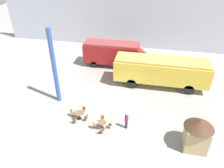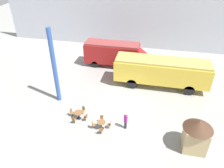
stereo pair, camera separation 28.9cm
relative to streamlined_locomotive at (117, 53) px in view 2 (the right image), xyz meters
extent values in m
plane|color=gray|center=(2.17, -8.15, -1.93)|extent=(80.00, 80.00, 0.00)
cube|color=#B2B7C1|center=(2.17, 7.07, 2.57)|extent=(44.00, 0.15, 9.00)
cube|color=maroon|center=(-0.68, 0.00, -0.08)|extent=(7.27, 2.42, 2.50)
cone|color=maroon|center=(3.78, 0.00, -0.08)|extent=(1.64, 2.30, 2.30)
cube|color=brown|center=(-0.68, 0.00, 1.29)|extent=(7.12, 2.22, 0.24)
cylinder|color=black|center=(1.50, -1.15, -1.47)|extent=(0.93, 0.12, 0.93)
cylinder|color=black|center=(1.50, 1.15, -1.47)|extent=(0.93, 0.12, 0.93)
cylinder|color=black|center=(-2.86, -1.15, -1.47)|extent=(0.93, 0.12, 0.93)
cylinder|color=black|center=(-2.86, 1.15, -1.47)|extent=(0.93, 0.12, 0.93)
cube|color=gold|center=(5.95, -3.86, 0.04)|extent=(10.67, 2.75, 2.38)
cube|color=tan|center=(5.95, -3.86, 1.36)|extent=(10.45, 2.53, 0.24)
cylinder|color=black|center=(9.15, -5.17, -1.33)|extent=(1.21, 0.12, 1.21)
cylinder|color=black|center=(9.15, -2.54, -1.33)|extent=(1.21, 0.12, 1.21)
cylinder|color=black|center=(2.75, -5.17, -1.33)|extent=(1.21, 0.12, 1.21)
cylinder|color=black|center=(2.75, -2.54, -1.33)|extent=(1.21, 0.12, 1.21)
cylinder|color=black|center=(0.99, -12.29, -1.92)|extent=(0.44, 0.44, 0.02)
cylinder|color=black|center=(0.99, -12.29, -1.55)|extent=(0.08, 0.08, 0.73)
cylinder|color=brown|center=(0.99, -12.29, -1.17)|extent=(0.75, 0.75, 0.03)
cylinder|color=black|center=(-1.49, -11.44, -1.92)|extent=(0.44, 0.44, 0.02)
cylinder|color=black|center=(-1.49, -11.44, -1.56)|extent=(0.08, 0.08, 0.70)
cylinder|color=brown|center=(-1.49, -11.44, -1.19)|extent=(0.87, 0.87, 0.03)
cylinder|color=black|center=(1.65, -12.15, -1.72)|extent=(0.06, 0.06, 0.42)
cylinder|color=brown|center=(1.65, -12.15, -1.50)|extent=(0.36, 0.36, 0.03)
cube|color=brown|center=(1.80, -12.12, -1.27)|extent=(0.10, 0.29, 0.42)
cylinder|color=black|center=(0.85, -11.63, -1.72)|extent=(0.06, 0.06, 0.42)
cylinder|color=brown|center=(0.85, -11.63, -1.50)|extent=(0.36, 0.36, 0.03)
cube|color=brown|center=(0.82, -11.48, -1.27)|extent=(0.29, 0.10, 0.42)
cylinder|color=black|center=(0.33, -12.43, -1.72)|extent=(0.06, 0.06, 0.42)
cylinder|color=brown|center=(0.33, -12.43, -1.50)|extent=(0.36, 0.36, 0.03)
cube|color=brown|center=(0.18, -12.46, -1.27)|extent=(0.10, 0.29, 0.42)
cylinder|color=black|center=(1.13, -12.95, -1.72)|extent=(0.06, 0.06, 0.42)
cylinder|color=brown|center=(1.13, -12.95, -1.50)|extent=(0.36, 0.36, 0.03)
cube|color=brown|center=(1.17, -13.10, -1.27)|extent=(0.29, 0.10, 0.42)
cylinder|color=black|center=(-0.77, -11.62, -1.72)|extent=(0.06, 0.06, 0.42)
cylinder|color=brown|center=(-0.77, -11.62, -1.50)|extent=(0.36, 0.36, 0.03)
cube|color=brown|center=(-0.62, -11.66, -1.27)|extent=(0.11, 0.29, 0.42)
cylinder|color=black|center=(-1.30, -10.73, -1.72)|extent=(0.06, 0.06, 0.42)
cylinder|color=brown|center=(-1.30, -10.73, -1.50)|extent=(0.36, 0.36, 0.03)
cube|color=brown|center=(-1.27, -10.58, -1.27)|extent=(0.29, 0.11, 0.42)
cylinder|color=black|center=(-2.20, -11.26, -1.72)|extent=(0.06, 0.06, 0.42)
cylinder|color=brown|center=(-2.20, -11.26, -1.50)|extent=(0.36, 0.36, 0.03)
cube|color=brown|center=(-2.35, -11.22, -1.27)|extent=(0.11, 0.29, 0.42)
cylinder|color=black|center=(-1.67, -12.15, -1.72)|extent=(0.06, 0.06, 0.42)
cylinder|color=brown|center=(-1.67, -12.15, -1.50)|extent=(0.36, 0.36, 0.03)
cube|color=brown|center=(-1.71, -12.30, -1.27)|extent=(0.29, 0.11, 0.42)
cylinder|color=#262633|center=(3.12, -11.77, -1.53)|extent=(0.24, 0.24, 0.81)
cylinder|color=#8C1E7A|center=(3.12, -11.77, -0.77)|extent=(0.34, 0.34, 0.72)
sphere|color=tan|center=(3.12, -11.77, -0.30)|extent=(0.23, 0.23, 0.23)
cube|color=tan|center=(8.94, -12.87, -0.83)|extent=(1.80, 1.80, 2.20)
cone|color=#472D1E|center=(8.94, -12.87, 0.67)|extent=(2.34, 2.34, 0.80)
cylinder|color=#2D519E|center=(-4.60, -8.97, 2.07)|extent=(0.44, 0.44, 8.00)
camera|label=1|loc=(4.75, -26.45, 12.34)|focal=35.00mm
camera|label=2|loc=(5.03, -26.39, 12.34)|focal=35.00mm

